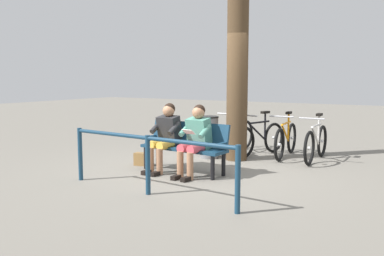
{
  "coord_description": "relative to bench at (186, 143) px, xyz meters",
  "views": [
    {
      "loc": [
        -3.7,
        6.26,
        1.66
      ],
      "look_at": [
        0.16,
        -0.1,
        0.75
      ],
      "focal_mm": 39.09,
      "sensor_mm": 36.0,
      "label": 1
    }
  ],
  "objects": [
    {
      "name": "ground_plane",
      "position": [
        -0.15,
        -0.11,
        -0.51
      ],
      "size": [
        40.0,
        40.0,
        0.0
      ],
      "primitive_type": "plane",
      "color": "slate"
    },
    {
      "name": "bench",
      "position": [
        0.0,
        0.0,
        0.0
      ],
      "size": [
        1.63,
        0.59,
        0.87
      ],
      "rotation": [
        0.0,
        0.0,
        -0.07
      ],
      "color": "navy",
      "rests_on": "ground"
    },
    {
      "name": "person_reading",
      "position": [
        -0.31,
        0.19,
        0.16
      ],
      "size": [
        0.51,
        0.79,
        1.2
      ],
      "rotation": [
        0.0,
        0.0,
        -0.07
      ],
      "color": "#4C8C7A",
      "rests_on": "ground"
    },
    {
      "name": "person_companion",
      "position": [
        0.33,
        0.14,
        0.16
      ],
      "size": [
        0.51,
        0.79,
        1.2
      ],
      "rotation": [
        0.0,
        0.0,
        -0.07
      ],
      "color": "#262628",
      "rests_on": "ground"
    },
    {
      "name": "handbag",
      "position": [
        0.96,
        0.01,
        -0.39
      ],
      "size": [
        0.32,
        0.18,
        0.24
      ],
      "primitive_type": "cube",
      "rotation": [
        0.0,
        0.0,
        0.15
      ],
      "color": "olive",
      "rests_on": "ground"
    },
    {
      "name": "tree_trunk",
      "position": [
        -0.31,
        -1.42,
        1.26
      ],
      "size": [
        0.42,
        0.42,
        3.53
      ],
      "primitive_type": "cylinder",
      "color": "#4C3823",
      "rests_on": "ground"
    },
    {
      "name": "litter_bin",
      "position": [
        0.25,
        -1.3,
        -0.07
      ],
      "size": [
        0.39,
        0.39,
        0.86
      ],
      "color": "slate",
      "rests_on": "ground"
    },
    {
      "name": "bicycle_red",
      "position": [
        -1.71,
        -2.14,
        -0.15
      ],
      "size": [
        0.48,
        1.68,
        0.94
      ],
      "rotation": [
        0.0,
        0.0,
        1.59
      ],
      "color": "black",
      "rests_on": "ground"
    },
    {
      "name": "bicycle_blue",
      "position": [
        -1.06,
        -2.24,
        -0.15
      ],
      "size": [
        0.48,
        1.68,
        0.94
      ],
      "rotation": [
        0.0,
        0.0,
        1.65
      ],
      "color": "black",
      "rests_on": "ground"
    },
    {
      "name": "bicycle_orange",
      "position": [
        -0.53,
        -2.1,
        -0.15
      ],
      "size": [
        0.6,
        1.63,
        0.94
      ],
      "rotation": [
        0.0,
        0.0,
        1.3
      ],
      "color": "black",
      "rests_on": "ground"
    },
    {
      "name": "bicycle_silver",
      "position": [
        0.08,
        -2.23,
        -0.15
      ],
      "size": [
        0.48,
        1.68,
        0.94
      ],
      "rotation": [
        0.0,
        0.0,
        1.54
      ],
      "color": "black",
      "rests_on": "ground"
    },
    {
      "name": "railing_fence",
      "position": [
        -0.31,
        1.51,
        0.08
      ],
      "size": [
        2.96,
        0.28,
        0.85
      ],
      "rotation": [
        0.0,
        0.0,
        -0.07
      ],
      "color": "navy",
      "rests_on": "ground"
    }
  ]
}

